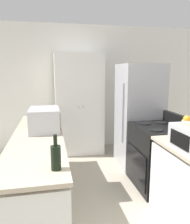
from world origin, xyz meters
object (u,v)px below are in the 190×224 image
object	(u,v)px
pantry_cabinet	(79,105)
microwave	(45,120)
stove	(157,156)
refrigerator	(139,116)
wine_bottle	(56,157)

from	to	relation	value
pantry_cabinet	microwave	xyz separation A→B (m)	(-0.64, -1.52, 0.04)
pantry_cabinet	stove	distance (m)	1.93
refrigerator	wine_bottle	size ratio (longest dim) A/B	6.29
pantry_cabinet	stove	xyz separation A→B (m)	(0.92, -1.61, -0.54)
stove	microwave	size ratio (longest dim) A/B	2.03
refrigerator	wine_bottle	bearing A→B (deg)	-128.26
wine_bottle	pantry_cabinet	bearing A→B (deg)	78.88
stove	microwave	distance (m)	1.67
stove	refrigerator	size ratio (longest dim) A/B	0.59
stove	microwave	bearing A→B (deg)	176.62
microwave	wine_bottle	distance (m)	1.20
refrigerator	microwave	xyz separation A→B (m)	(-1.58, -0.68, 0.15)
pantry_cabinet	stove	bearing A→B (deg)	-60.38
pantry_cabinet	wine_bottle	bearing A→B (deg)	-101.12
refrigerator	microwave	size ratio (longest dim) A/B	3.44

